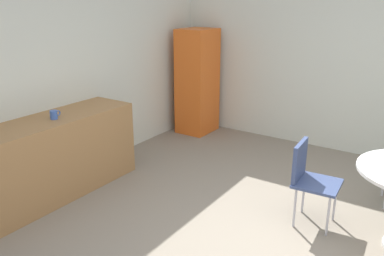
# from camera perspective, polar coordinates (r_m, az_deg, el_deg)

# --- Properties ---
(wall_back) EXTENTS (6.00, 0.10, 2.60)m
(wall_back) POSITION_cam_1_polar(r_m,az_deg,el_deg) (4.91, -20.53, 7.08)
(wall_back) COLOR silver
(wall_back) RESTS_ON ground_plane
(wall_side_right) EXTENTS (0.10, 6.00, 2.60)m
(wall_side_right) POSITION_cam_1_polar(r_m,az_deg,el_deg) (5.94, 24.70, 8.36)
(wall_side_right) COLOR silver
(wall_side_right) RESTS_ON ground_plane
(counter_block) EXTENTS (2.24, 0.60, 0.90)m
(counter_block) POSITION_cam_1_polar(r_m,az_deg,el_deg) (4.66, -20.39, -4.41)
(counter_block) COLOR #9E7042
(counter_block) RESTS_ON ground_plane
(locker_cabinet) EXTENTS (0.60, 0.50, 1.68)m
(locker_cabinet) POSITION_cam_1_polar(r_m,az_deg,el_deg) (6.52, 0.77, 6.67)
(locker_cabinet) COLOR orange
(locker_cabinet) RESTS_ON ground_plane
(chair_navy) EXTENTS (0.45, 0.45, 0.83)m
(chair_navy) POSITION_cam_1_polar(r_m,az_deg,el_deg) (4.06, 16.27, -6.27)
(chair_navy) COLOR silver
(chair_navy) RESTS_ON ground_plane
(mug_white) EXTENTS (0.13, 0.08, 0.09)m
(mug_white) POSITION_cam_1_polar(r_m,az_deg,el_deg) (4.54, -19.14, 1.82)
(mug_white) COLOR #3F66BF
(mug_white) RESTS_ON counter_block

